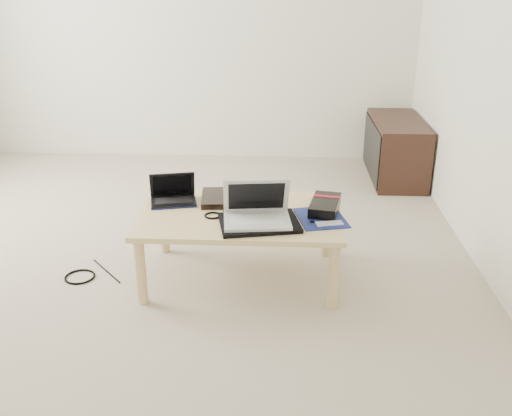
{
  "coord_description": "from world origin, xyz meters",
  "views": [
    {
      "loc": [
        0.84,
        -3.22,
        1.62
      ],
      "look_at": [
        0.69,
        -0.35,
        0.43
      ],
      "focal_mm": 40.0,
      "sensor_mm": 36.0,
      "label": 1
    }
  ],
  "objects_px": {
    "coffee_table": "(241,221)",
    "gpu_box": "(325,206)",
    "netbook": "(173,196)",
    "white_laptop": "(257,212)",
    "media_cabinet": "(395,149)"
  },
  "relations": [
    {
      "from": "white_laptop",
      "to": "coffee_table",
      "type": "bearing_deg",
      "value": 123.8
    },
    {
      "from": "netbook",
      "to": "white_laptop",
      "type": "relative_size",
      "value": 0.79
    },
    {
      "from": "gpu_box",
      "to": "media_cabinet",
      "type": "bearing_deg",
      "value": 68.03
    },
    {
      "from": "coffee_table",
      "to": "white_laptop",
      "type": "xyz_separation_m",
      "value": [
        0.1,
        -0.14,
        0.12
      ]
    },
    {
      "from": "netbook",
      "to": "media_cabinet",
      "type": "bearing_deg",
      "value": 46.57
    },
    {
      "from": "media_cabinet",
      "to": "netbook",
      "type": "height_order",
      "value": "netbook"
    },
    {
      "from": "media_cabinet",
      "to": "white_laptop",
      "type": "height_order",
      "value": "white_laptop"
    },
    {
      "from": "coffee_table",
      "to": "netbook",
      "type": "xyz_separation_m",
      "value": [
        -0.4,
        0.14,
        0.09
      ]
    },
    {
      "from": "white_laptop",
      "to": "gpu_box",
      "type": "bearing_deg",
      "value": 28.28
    },
    {
      "from": "coffee_table",
      "to": "gpu_box",
      "type": "bearing_deg",
      "value": 6.56
    },
    {
      "from": "media_cabinet",
      "to": "gpu_box",
      "type": "height_order",
      "value": "media_cabinet"
    },
    {
      "from": "white_laptop",
      "to": "gpu_box",
      "type": "relative_size",
      "value": 1.17
    },
    {
      "from": "coffee_table",
      "to": "netbook",
      "type": "distance_m",
      "value": 0.43
    },
    {
      "from": "coffee_table",
      "to": "netbook",
      "type": "height_order",
      "value": "netbook"
    },
    {
      "from": "netbook",
      "to": "white_laptop",
      "type": "height_order",
      "value": "white_laptop"
    }
  ]
}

